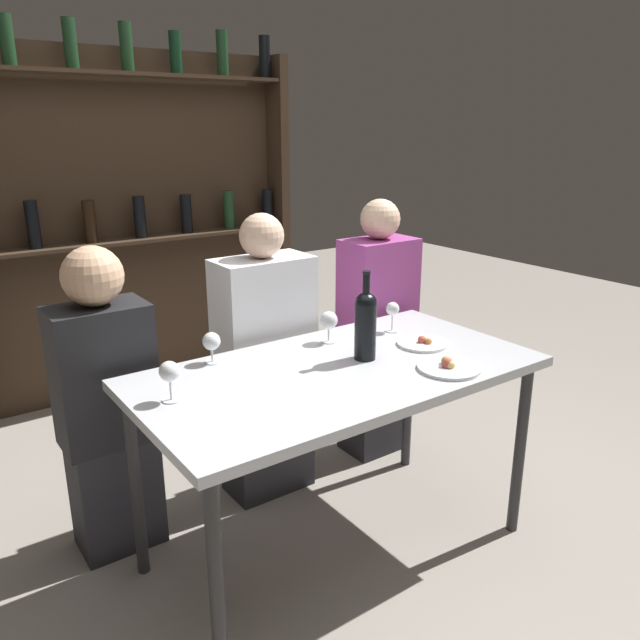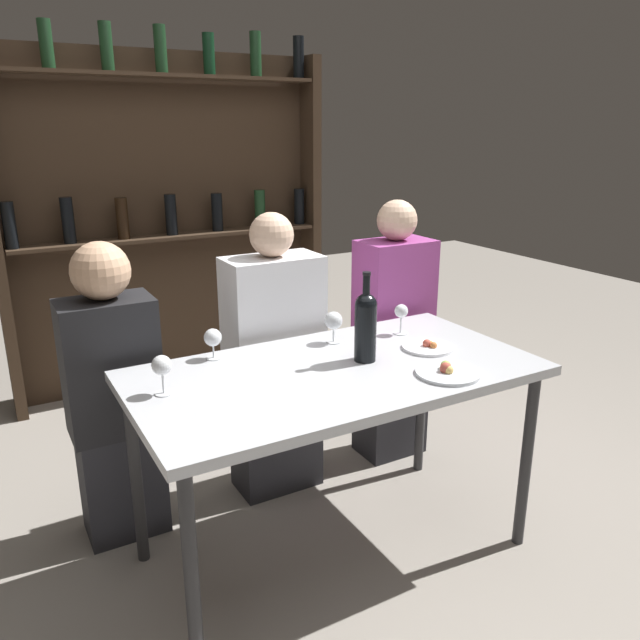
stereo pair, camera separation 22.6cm
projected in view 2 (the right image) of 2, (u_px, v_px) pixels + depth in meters
ground_plane at (334, 549)px, 2.45m from camera, size 10.00×10.00×0.00m
dining_table at (336, 386)px, 2.24m from camera, size 1.44×0.76×0.76m
wine_rack_wall at (168, 213)px, 3.75m from camera, size 1.96×0.21×2.12m
wine_bottle at (366, 324)px, 2.25m from camera, size 0.08×0.08×0.33m
wine_glass_0 at (334, 321)px, 2.46m from camera, size 0.07×0.07×0.13m
wine_glass_1 at (213, 339)px, 2.29m from camera, size 0.07×0.07×0.12m
wine_glass_2 at (162, 367)px, 1.98m from camera, size 0.06×0.06×0.13m
wine_glass_3 at (401, 313)px, 2.56m from camera, size 0.06×0.06×0.13m
food_plate_0 at (428, 347)px, 2.40m from camera, size 0.20×0.20×0.04m
food_plate_1 at (447, 372)px, 2.16m from camera, size 0.22×0.22×0.05m
seated_person_left at (114, 401)px, 2.40m from camera, size 0.34×0.22×1.20m
seated_person_center at (275, 365)px, 2.72m from camera, size 0.41×0.22×1.25m
seated_person_right at (393, 339)px, 3.02m from camera, size 0.34×0.22×1.27m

